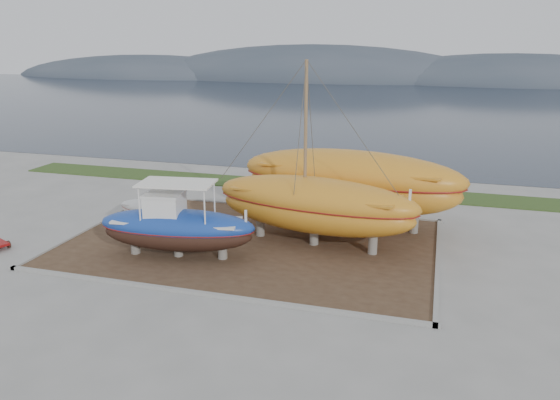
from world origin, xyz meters
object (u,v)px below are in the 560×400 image
(white_dinghy, at_px, (152,212))
(orange_sailboat, at_px, (316,156))
(orange_bare_hull, at_px, (350,189))
(blue_caique, at_px, (177,220))

(white_dinghy, distance_m, orange_sailboat, 10.15)
(white_dinghy, distance_m, orange_bare_hull, 10.99)
(blue_caique, relative_size, orange_sailboat, 0.71)
(white_dinghy, height_order, orange_sailboat, orange_sailboat)
(blue_caique, bearing_deg, orange_bare_hull, 36.92)
(blue_caique, height_order, orange_sailboat, orange_sailboat)
(blue_caique, distance_m, orange_sailboat, 7.19)
(white_dinghy, bearing_deg, orange_sailboat, 4.11)
(blue_caique, height_order, orange_bare_hull, orange_bare_hull)
(white_dinghy, height_order, orange_bare_hull, orange_bare_hull)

